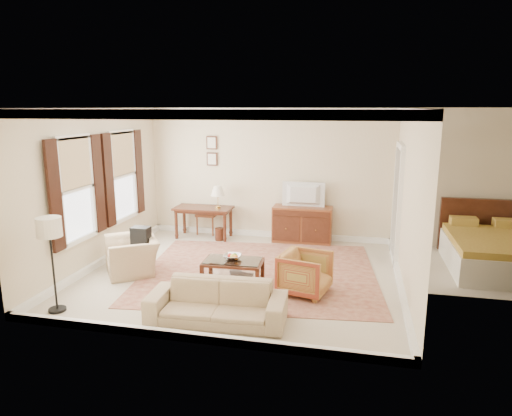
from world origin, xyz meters
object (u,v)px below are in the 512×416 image
at_px(sideboard, 302,224).
at_px(club_armchair, 132,249).
at_px(coffee_table, 233,266).
at_px(writing_desk, 203,212).
at_px(tv, 303,187).
at_px(striped_armchair, 305,271).
at_px(sofa, 217,296).

relative_size(sideboard, club_armchair, 1.31).
bearing_deg(coffee_table, writing_desk, 118.63).
relative_size(tv, striped_armchair, 1.18).
bearing_deg(writing_desk, striped_armchair, -45.89).
distance_m(writing_desk, sideboard, 2.24).
xyz_separation_m(coffee_table, sofa, (0.15, -1.39, 0.06)).
xyz_separation_m(tv, coffee_table, (-0.84, -2.67, -0.91)).
bearing_deg(coffee_table, striped_armchair, -7.13).
relative_size(sideboard, tv, 1.46).
bearing_deg(club_armchair, tv, 97.87).
relative_size(sideboard, striped_armchair, 1.72).
xyz_separation_m(tv, striped_armchair, (0.39, -2.83, -0.86)).
xyz_separation_m(writing_desk, sideboard, (2.23, 0.15, -0.20)).
relative_size(striped_armchair, club_armchair, 0.76).
distance_m(coffee_table, striped_armchair, 1.24).
distance_m(sideboard, tv, 0.83).
distance_m(writing_desk, sofa, 4.23).
bearing_deg(writing_desk, tv, 3.25).
bearing_deg(writing_desk, club_armchair, -101.98).
bearing_deg(coffee_table, club_armchair, 176.16).
distance_m(coffee_table, club_armchair, 1.91).
bearing_deg(sideboard, writing_desk, -176.24).
xyz_separation_m(writing_desk, coffee_table, (1.39, -2.55, -0.28)).
height_order(striped_armchair, club_armchair, club_armchair).
relative_size(striped_armchair, sofa, 0.39).
bearing_deg(sofa, tv, 77.61).
bearing_deg(club_armchair, striped_armchair, 49.82).
distance_m(striped_armchair, sofa, 1.64).
bearing_deg(striped_armchair, writing_desk, 57.26).
distance_m(sideboard, striped_armchair, 2.88).
bearing_deg(tv, club_armchair, 42.91).
bearing_deg(striped_armchair, club_armchair, 98.01).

